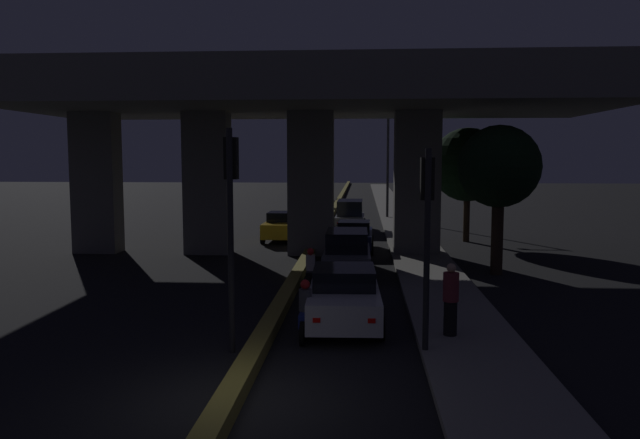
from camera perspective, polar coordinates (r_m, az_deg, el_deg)
ground_plane at (r=11.97m, az=-8.09°, el=-16.34°), size 200.00×200.00×0.00m
median_divider at (r=46.11m, az=0.94°, el=0.33°), size 0.44×126.00×0.35m
sidewalk_right at (r=39.19m, az=7.67°, el=-0.81°), size 2.51×126.00×0.15m
elevated_overpass at (r=28.79m, az=-1.40°, el=10.75°), size 26.71×11.46×9.24m
traffic_light_left_of_median at (r=14.31m, az=-8.13°, el=1.70°), size 0.30×0.49×5.14m
traffic_light_right_of_median at (r=14.10m, az=9.76°, el=0.39°), size 0.30×0.49×4.68m
street_lamp at (r=45.69m, az=5.85°, el=5.98°), size 2.18×0.32×8.03m
car_white_lead at (r=16.90m, az=2.22°, el=-6.97°), size 2.09×4.71×1.57m
car_grey_second at (r=23.36m, az=2.49°, el=-3.13°), size 1.89×4.14×1.77m
car_dark_blue_third at (r=29.98m, az=3.14°, el=-1.51°), size 1.93×4.30×1.45m
car_silver_fourth at (r=38.42m, az=2.77°, el=0.45°), size 1.90×4.26×1.86m
car_taxi_yellow_lead_oncoming at (r=33.72m, az=-3.36°, el=-0.63°), size 2.04×4.17×1.55m
car_dark_red_second_oncoming at (r=44.23m, az=-1.21°, el=1.06°), size 1.97×4.49×1.79m
car_grey_third_oncoming at (r=52.29m, az=-0.59°, el=1.62°), size 2.01×4.39×1.49m
car_black_fourth_oncoming at (r=63.88m, az=0.01°, el=2.33°), size 2.02×4.29×1.42m
motorcycle_blue_filtering_near at (r=15.68m, az=-1.37°, el=-8.56°), size 0.32×1.99×1.47m
motorcycle_black_filtering_mid at (r=21.33m, az=-0.88°, el=-4.78°), size 0.32×1.83×1.41m
pedestrian_on_sidewalk at (r=15.60m, az=11.86°, el=-7.17°), size 0.39×0.39×1.78m
roadside_tree_kerbside_near at (r=24.66m, az=16.05°, el=4.58°), size 3.14×3.14×5.72m
roadside_tree_kerbside_mid at (r=33.96m, az=13.35°, el=4.88°), size 3.90×3.90×6.05m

